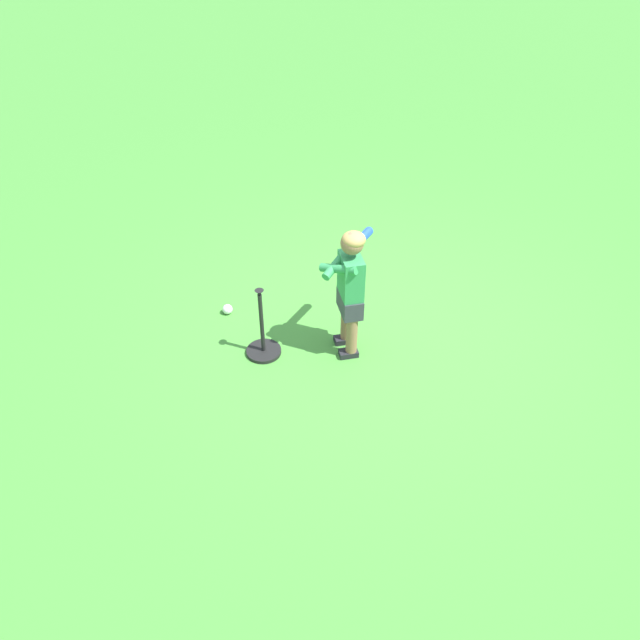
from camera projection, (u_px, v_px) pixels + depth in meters
name	position (u px, v px, depth m)	size (l,w,h in m)	color
ground_plane	(382.00, 335.00, 5.18)	(40.00, 40.00, 0.00)	#479338
child_batter	(350.00, 282.00, 4.64)	(0.38, 0.62, 1.08)	#232328
play_ball_midfield	(228.00, 309.00, 5.37)	(0.09, 0.09, 0.09)	white
batting_tee	(263.00, 343.00, 4.94)	(0.28, 0.28, 0.62)	black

